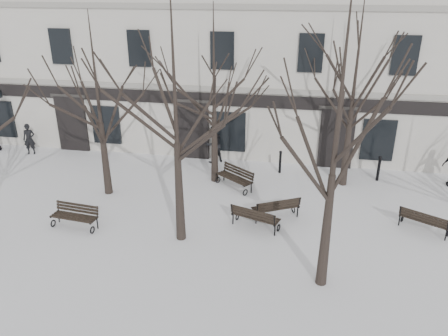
% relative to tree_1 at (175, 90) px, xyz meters
% --- Properties ---
extents(ground, '(100.00, 100.00, 0.00)m').
position_rel_tree_1_xyz_m(ground, '(2.15, -0.47, -5.31)').
color(ground, white).
rests_on(ground, ground).
extents(building, '(40.40, 10.20, 11.40)m').
position_rel_tree_1_xyz_m(building, '(2.15, 12.49, 0.21)').
color(building, beige).
rests_on(building, ground).
extents(tree_1, '(5.94, 5.94, 8.49)m').
position_rel_tree_1_xyz_m(tree_1, '(0.00, 0.00, 0.00)').
color(tree_1, black).
rests_on(tree_1, ground).
extents(tree_2, '(5.96, 5.96, 8.52)m').
position_rel_tree_1_xyz_m(tree_2, '(4.79, -1.66, 0.02)').
color(tree_2, black).
rests_on(tree_2, ground).
extents(tree_4, '(5.21, 5.21, 7.44)m').
position_rel_tree_1_xyz_m(tree_4, '(-3.99, 2.93, -0.66)').
color(tree_4, black).
rests_on(tree_4, ground).
extents(tree_5, '(5.35, 5.35, 7.65)m').
position_rel_tree_1_xyz_m(tree_5, '(0.25, 4.93, -0.53)').
color(tree_5, black).
rests_on(tree_5, ground).
extents(tree_6, '(5.63, 5.63, 8.04)m').
position_rel_tree_1_xyz_m(tree_6, '(5.95, 5.53, -0.28)').
color(tree_6, black).
rests_on(tree_6, ground).
extents(bench_0, '(1.79, 0.82, 0.88)m').
position_rel_tree_1_xyz_m(bench_0, '(-4.02, 0.08, -4.83)').
color(bench_0, black).
rests_on(bench_0, ground).
extents(bench_1, '(1.86, 1.18, 0.89)m').
position_rel_tree_1_xyz_m(bench_1, '(2.48, 1.11, -4.82)').
color(bench_1, black).
rests_on(bench_1, ground).
extents(bench_2, '(1.76, 1.35, 0.86)m').
position_rel_tree_1_xyz_m(bench_2, '(8.50, 1.94, -4.84)').
color(bench_2, black).
rests_on(bench_2, ground).
extents(bench_3, '(1.81, 1.59, 0.91)m').
position_rel_tree_1_xyz_m(bench_3, '(1.27, 4.39, -4.81)').
color(bench_3, black).
rests_on(bench_3, ground).
extents(bench_4, '(1.87, 1.39, 0.90)m').
position_rel_tree_1_xyz_m(bench_4, '(3.20, 1.94, -4.82)').
color(bench_4, black).
rests_on(bench_4, ground).
extents(bollard_a, '(0.14, 0.14, 1.11)m').
position_rel_tree_1_xyz_m(bollard_a, '(3.10, 6.32, -4.71)').
color(bollard_a, black).
rests_on(bollard_a, ground).
extents(bollard_b, '(0.15, 0.15, 1.19)m').
position_rel_tree_1_xyz_m(bollard_b, '(7.52, 6.21, -4.67)').
color(bollard_b, black).
rests_on(bollard_b, ground).
extents(pedestrian_a, '(0.68, 0.55, 1.62)m').
position_rel_tree_1_xyz_m(pedestrian_a, '(-9.85, 6.52, -5.31)').
color(pedestrian_a, black).
rests_on(pedestrian_a, ground).
extents(pedestrian_b, '(1.17, 1.15, 1.90)m').
position_rel_tree_1_xyz_m(pedestrian_b, '(-0.23, 7.07, -5.31)').
color(pedestrian_b, black).
rests_on(pedestrian_b, ground).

